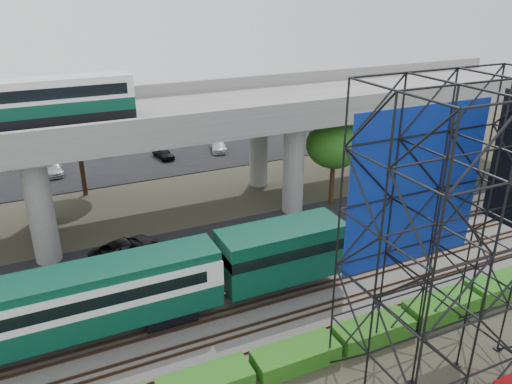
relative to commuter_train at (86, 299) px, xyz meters
name	(u,v)px	position (x,y,z in m)	size (l,w,h in m)	color
ground	(245,322)	(8.47, -2.00, -2.88)	(140.00, 140.00, 0.00)	#474233
ballast_bed	(232,303)	(8.47, 0.00, -2.78)	(90.00, 12.00, 0.20)	slate
service_road	(190,244)	(8.47, 8.50, -2.84)	(90.00, 5.00, 0.08)	black
parking_lot	(128,155)	(8.47, 32.00, -2.84)	(90.00, 18.00, 0.08)	black
harbor_water	(98,113)	(8.47, 54.00, -2.87)	(140.00, 40.00, 0.03)	slate
rail_tracks	(232,300)	(8.47, 0.00, -2.60)	(90.00, 9.52, 0.16)	#472D1E
commuter_train	(86,299)	(0.00, 0.00, 0.00)	(29.30, 3.06, 4.30)	black
overpass	(156,124)	(7.86, 14.00, 5.33)	(80.00, 12.00, 12.40)	#9E9B93
scaffold_tower	(457,247)	(15.62, -9.98, 4.59)	(9.36, 6.36, 15.00)	black
hedge_strip	(296,355)	(9.48, -6.30, -2.32)	(34.60, 1.80, 1.20)	#205613
trees	(107,162)	(3.80, 14.17, 2.69)	(40.94, 16.94, 7.69)	#382314
suv	(126,249)	(3.59, 8.46, -2.10)	(2.34, 5.08, 1.41)	black
parked_cars	(130,150)	(8.74, 31.52, -2.20)	(39.99, 9.49, 1.28)	white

